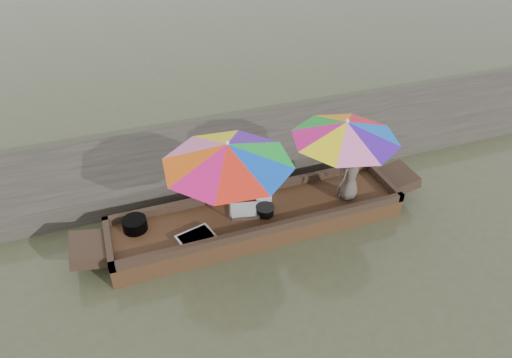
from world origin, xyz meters
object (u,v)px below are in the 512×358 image
object	(u,v)px
boat_hull	(258,220)
tray_scallop	(247,211)
tray_crayfish	(196,238)
charcoal_grill	(265,211)
umbrella_stern	(342,159)
cooking_pot	(135,224)
supply_bag	(264,193)
umbrella_bow	(229,182)
vendor	(351,175)

from	to	relation	value
boat_hull	tray_scallop	size ratio (longest dim) A/B	8.85
boat_hull	tray_crayfish	xyz separation A→B (m)	(-1.19, -0.33, 0.22)
tray_scallop	charcoal_grill	size ratio (longest dim) A/B	1.89
boat_hull	umbrella_stern	bearing A→B (deg)	0.00
cooking_pot	tray_scallop	size ratio (longest dim) A/B	0.69
charcoal_grill	supply_bag	bearing A→B (deg)	72.87
umbrella_bow	supply_bag	bearing A→B (deg)	24.81
tray_crayfish	boat_hull	bearing A→B (deg)	15.37
charcoal_grill	supply_bag	xyz separation A→B (m)	(0.13, 0.42, 0.06)
tray_scallop	supply_bag	xyz separation A→B (m)	(0.40, 0.27, 0.10)
vendor	umbrella_stern	xyz separation A→B (m)	(-0.13, 0.14, 0.29)
tray_scallop	boat_hull	bearing A→B (deg)	-22.84
tray_crayfish	vendor	xyz separation A→B (m)	(2.88, 0.19, 0.44)
umbrella_bow	tray_scallop	bearing A→B (deg)	12.02
charcoal_grill	umbrella_stern	world-z (taller)	umbrella_stern
cooking_pot	charcoal_grill	bearing A→B (deg)	-9.39
cooking_pot	supply_bag	world-z (taller)	supply_bag
vendor	umbrella_bow	distance (m)	2.22
tray_crayfish	umbrella_bow	world-z (taller)	umbrella_bow
boat_hull	vendor	bearing A→B (deg)	-4.68
cooking_pot	tray_scallop	world-z (taller)	cooking_pot
supply_bag	vendor	bearing A→B (deg)	-18.17
boat_hull	charcoal_grill	world-z (taller)	charcoal_grill
supply_bag	umbrella_stern	world-z (taller)	umbrella_stern
boat_hull	cooking_pot	distance (m)	2.11
cooking_pot	vendor	distance (m)	3.80
tray_scallop	cooking_pot	bearing A→B (deg)	173.87
umbrella_stern	supply_bag	bearing A→B (deg)	165.66
cooking_pot	tray_crayfish	bearing A→B (deg)	-34.15
umbrella_bow	tray_crayfish	bearing A→B (deg)	-154.35
charcoal_grill	tray_crayfish	bearing A→B (deg)	-169.30
boat_hull	umbrella_bow	size ratio (longest dim) A/B	2.41
boat_hull	tray_crayfish	world-z (taller)	tray_crayfish
cooking_pot	vendor	world-z (taller)	vendor
cooking_pot	supply_bag	size ratio (longest dim) A/B	1.44
boat_hull	supply_bag	size ratio (longest dim) A/B	18.40
umbrella_stern	cooking_pot	bearing A→B (deg)	175.66
tray_scallop	charcoal_grill	world-z (taller)	charcoal_grill
supply_bag	tray_scallop	bearing A→B (deg)	-146.12
supply_bag	umbrella_stern	distance (m)	1.52
tray_crayfish	umbrella_bow	bearing A→B (deg)	25.65
tray_crayfish	supply_bag	distance (m)	1.57
boat_hull	tray_crayfish	distance (m)	1.25
tray_crayfish	supply_bag	xyz separation A→B (m)	(1.42, 0.67, 0.09)
tray_scallop	umbrella_stern	size ratio (longest dim) A/B	0.31
tray_crayfish	umbrella_stern	size ratio (longest dim) A/B	0.31
supply_bag	umbrella_bow	distance (m)	1.04
cooking_pot	umbrella_bow	distance (m)	1.73
supply_bag	umbrella_bow	size ratio (longest dim) A/B	0.13
umbrella_stern	tray_crayfish	bearing A→B (deg)	-173.24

